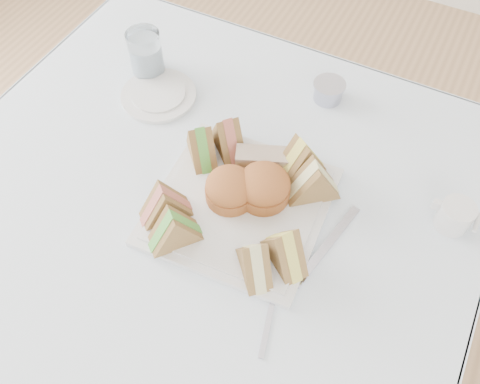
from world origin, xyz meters
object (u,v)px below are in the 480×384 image
at_px(water_glass, 146,54).
at_px(creamer_jug, 455,216).
at_px(serving_plate, 240,206).
at_px(table, 204,292).

xyz_separation_m(water_glass, creamer_jug, (0.70, -0.09, -0.03)).
relative_size(serving_plate, creamer_jug, 5.03).
relative_size(table, serving_plate, 2.98).
xyz_separation_m(table, water_glass, (-0.27, 0.27, 0.43)).
bearing_deg(creamer_jug, serving_plate, -157.82).
bearing_deg(water_glass, creamer_jug, -7.05).
distance_m(serving_plate, creamer_jug, 0.38).
bearing_deg(creamer_jug, table, -156.72).
bearing_deg(serving_plate, table, -156.19).
distance_m(table, water_glass, 0.57).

